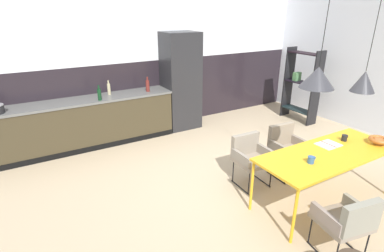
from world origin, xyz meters
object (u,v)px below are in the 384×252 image
at_px(open_book, 328,145).
at_px(mug_glass_clear, 311,160).
at_px(pendant_lamp_over_table_near, 318,77).
at_px(mug_short_terracotta, 345,138).
at_px(bottle_spice_small, 109,89).
at_px(refrigerator_column, 181,81).
at_px(open_shelf_unit, 301,84).
at_px(bottle_vinegar_dark, 99,94).
at_px(bottle_oil_tall, 148,86).
at_px(armchair_head_of_table, 349,219).
at_px(dining_table, 329,155).
at_px(fruit_bowl, 379,140).
at_px(armchair_by_stool, 286,144).
at_px(pendant_lamp_over_table_far, 364,81).
at_px(armchair_near_window, 250,153).

distance_m(open_book, mug_glass_clear, 0.66).
relative_size(mug_glass_clear, pendant_lamp_over_table_near, 0.10).
xyz_separation_m(mug_short_terracotta, bottle_spice_small, (-2.32, 3.40, 0.24)).
relative_size(refrigerator_column, open_shelf_unit, 1.23).
relative_size(bottle_vinegar_dark, open_shelf_unit, 0.17).
height_order(mug_short_terracotta, bottle_oil_tall, bottle_oil_tall).
bearing_deg(pendant_lamp_over_table_near, mug_glass_clear, -109.20).
bearing_deg(armchair_head_of_table, dining_table, 59.91).
distance_m(refrigerator_column, fruit_bowl, 3.79).
bearing_deg(bottle_spice_small, open_book, -59.33).
bearing_deg(bottle_oil_tall, bottle_spice_small, 168.73).
xyz_separation_m(dining_table, armchair_head_of_table, (-0.64, -0.75, -0.23)).
bearing_deg(pendant_lamp_over_table_near, dining_table, -6.81).
height_order(armchair_by_stool, pendant_lamp_over_table_near, pendant_lamp_over_table_near).
bearing_deg(bottle_oil_tall, open_book, -68.53).
bearing_deg(pendant_lamp_over_table_far, open_book, 141.80).
bearing_deg(bottle_vinegar_dark, open_shelf_unit, -10.54).
xyz_separation_m(armchair_near_window, open_shelf_unit, (2.81, 1.56, 0.38)).
height_order(refrigerator_column, pendant_lamp_over_table_near, pendant_lamp_over_table_near).
relative_size(fruit_bowl, pendant_lamp_over_table_far, 0.19).
relative_size(open_book, bottle_spice_small, 1.08).
bearing_deg(armchair_by_stool, fruit_bowl, 127.49).
height_order(bottle_spice_small, bottle_oil_tall, bottle_oil_tall).
bearing_deg(dining_table, fruit_bowl, -12.18).
xyz_separation_m(refrigerator_column, armchair_near_window, (-0.23, -2.57, -0.53)).
height_order(armchair_near_window, open_book, open_book).
bearing_deg(bottle_vinegar_dark, armchair_near_window, -57.02).
relative_size(open_book, bottle_vinegar_dark, 1.07).
bearing_deg(pendant_lamp_over_table_near, armchair_near_window, 99.99).
height_order(mug_short_terracotta, pendant_lamp_over_table_near, pendant_lamp_over_table_near).
height_order(armchair_by_stool, armchair_near_window, armchair_by_stool).
distance_m(open_book, bottle_vinegar_dark, 3.85).
bearing_deg(armchair_near_window, bottle_oil_tall, -75.70).
bearing_deg(refrigerator_column, bottle_spice_small, 176.85).
distance_m(armchair_by_stool, armchair_near_window, 0.66).
height_order(bottle_oil_tall, pendant_lamp_over_table_far, pendant_lamp_over_table_far).
xyz_separation_m(armchair_head_of_table, armchair_near_window, (0.10, 1.63, 0.01)).
relative_size(bottle_spice_small, pendant_lamp_over_table_near, 0.22).
xyz_separation_m(armchair_near_window, bottle_vinegar_dark, (-1.54, 2.37, 0.55)).
bearing_deg(armchair_head_of_table, open_shelf_unit, 57.97).
bearing_deg(bottle_vinegar_dark, mug_short_terracotta, -50.43).
xyz_separation_m(open_book, bottle_vinegar_dark, (-2.26, 3.10, 0.28)).
xyz_separation_m(dining_table, open_book, (0.18, 0.15, 0.05)).
bearing_deg(bottle_vinegar_dark, bottle_oil_tall, 8.05).
bearing_deg(dining_table, armchair_head_of_table, -130.34).
relative_size(open_shelf_unit, pendant_lamp_over_table_near, 1.34).
bearing_deg(armchair_head_of_table, armchair_by_stool, 74.65).
bearing_deg(pendant_lamp_over_table_far, open_shelf_unit, 52.84).
distance_m(armchair_head_of_table, pendant_lamp_over_table_far, 1.72).
height_order(armchair_head_of_table, bottle_vinegar_dark, bottle_vinegar_dark).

